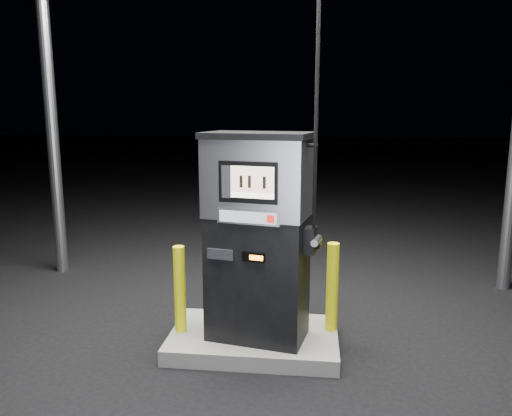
# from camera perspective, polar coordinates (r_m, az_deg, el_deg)

# --- Properties ---
(ground) EXTENTS (80.00, 80.00, 0.00)m
(ground) POSITION_cam_1_polar(r_m,az_deg,el_deg) (5.02, -0.23, -15.54)
(ground) COLOR black
(ground) RESTS_ON ground
(pump_island) EXTENTS (1.60, 1.00, 0.15)m
(pump_island) POSITION_cam_1_polar(r_m,az_deg,el_deg) (4.99, -0.23, -14.77)
(pump_island) COLOR slate
(pump_island) RESTS_ON ground
(fuel_dispenser) EXTENTS (1.10, 0.74, 3.97)m
(fuel_dispenser) POSITION_cam_1_polar(r_m,az_deg,el_deg) (4.55, 0.23, -3.16)
(fuel_dispenser) COLOR black
(fuel_dispenser) RESTS_ON pump_island
(bollard_left) EXTENTS (0.12, 0.12, 0.85)m
(bollard_left) POSITION_cam_1_polar(r_m,az_deg,el_deg) (4.88, -8.70, -9.15)
(bollard_left) COLOR #F8F80D
(bollard_left) RESTS_ON pump_island
(bollard_right) EXTENTS (0.14, 0.14, 0.87)m
(bollard_right) POSITION_cam_1_polar(r_m,az_deg,el_deg) (4.90, 8.70, -8.92)
(bollard_right) COLOR #F8F80D
(bollard_right) RESTS_ON pump_island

